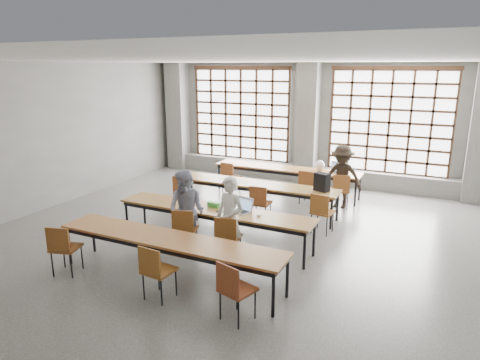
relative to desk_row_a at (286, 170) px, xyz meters
name	(u,v)px	position (x,y,z in m)	size (l,w,h in m)	color
floor	(226,245)	(0.11, -3.79, -0.66)	(11.00, 11.00, 0.00)	#4B4B49
ceiling	(224,60)	(0.11, -3.79, 2.84)	(11.00, 11.00, 0.00)	silver
wall_back	(310,123)	(0.11, 1.71, 1.09)	(10.00, 10.00, 0.00)	#5C5C5A
wall_left	(36,138)	(-4.89, -3.79, 1.09)	(11.00, 11.00, 0.00)	#5C5C5A
column_left	(178,117)	(-4.39, 1.43, 1.09)	(0.60, 0.55, 3.50)	#595956
column_mid	(307,124)	(0.11, 1.43, 1.09)	(0.60, 0.55, 3.50)	#595956
window_left	(241,115)	(-2.14, 1.63, 1.24)	(3.32, 0.12, 3.00)	white
window_right	(389,123)	(2.36, 1.63, 1.24)	(3.32, 0.12, 3.00)	white
sill_ledge	(306,173)	(0.11, 1.51, -0.41)	(9.80, 0.35, 0.50)	#595956
desk_row_a	(286,170)	(0.00, 0.00, 0.00)	(4.00, 0.70, 0.73)	brown
desk_row_b	(254,186)	(-0.16, -1.79, 0.00)	(4.00, 0.70, 0.73)	brown
desk_row_c	(214,212)	(-0.11, -3.84, 0.00)	(4.00, 0.70, 0.73)	brown
desk_row_d	(169,242)	(-0.07, -5.43, 0.00)	(4.00, 0.70, 0.73)	brown
chair_back_left	(230,174)	(-1.41, -0.63, -0.13)	(0.48, 0.48, 0.88)	brown
chair_back_mid	(308,184)	(0.79, -0.63, -0.13)	(0.46, 0.47, 0.88)	brown
chair_back_right	(341,188)	(1.62, -0.63, -0.13)	(0.52, 0.52, 0.88)	brown
chair_mid_left	(183,189)	(-1.75, -2.42, -0.13)	(0.46, 0.46, 0.88)	brown
chair_mid_centre	(260,200)	(0.24, -2.42, -0.13)	(0.44, 0.45, 0.88)	brown
chair_mid_right	(321,209)	(1.63, -2.42, -0.13)	(0.47, 0.47, 0.88)	brown
chair_front_left	(185,226)	(-0.39, -4.47, -0.13)	(0.53, 0.53, 0.88)	brown
chair_front_right	(227,234)	(0.50, -4.47, -0.13)	(0.49, 0.49, 0.88)	brown
chair_near_left	(63,245)	(-1.74, -6.06, -0.13)	(0.52, 0.52, 0.88)	brown
chair_near_mid	(155,267)	(0.13, -6.06, -0.13)	(0.45, 0.45, 0.88)	brown
chair_near_right	(234,286)	(1.41, -6.06, -0.13)	(0.52, 0.53, 0.88)	maroon
student_male	(230,219)	(0.49, -4.34, 0.11)	(0.56, 0.37, 1.55)	silver
student_female	(187,212)	(-0.41, -4.34, 0.12)	(0.76, 0.59, 1.56)	#1A224F
student_back	(342,177)	(1.60, -0.50, 0.12)	(1.01, 0.58, 1.56)	black
laptop_front	(243,208)	(0.45, -3.74, 0.13)	(0.43, 0.39, 0.26)	#B0B0B5
laptop_back	(337,170)	(1.35, 0.11, 0.13)	(0.36, 0.31, 0.26)	silver
mouse	(259,215)	(0.84, -3.86, 0.08)	(0.10, 0.06, 0.04)	white
green_box	(214,205)	(-0.16, -3.76, 0.11)	(0.25, 0.09, 0.09)	#30822A
phone	(220,211)	(0.07, -3.94, 0.07)	(0.13, 0.06, 0.01)	black
paper_sheet_a	(233,180)	(-0.76, -1.74, 0.07)	(0.30, 0.21, 0.00)	white
paper_sheet_b	(242,182)	(-0.46, -1.84, 0.07)	(0.30, 0.21, 0.00)	white
backpack	(322,182)	(1.44, -1.74, 0.27)	(0.32, 0.20, 0.40)	black
plastic_bag	(320,166)	(0.90, 0.05, 0.21)	(0.26, 0.21, 0.29)	white
red_pouch	(66,245)	(-1.77, -5.98, -0.16)	(0.20, 0.08, 0.06)	maroon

